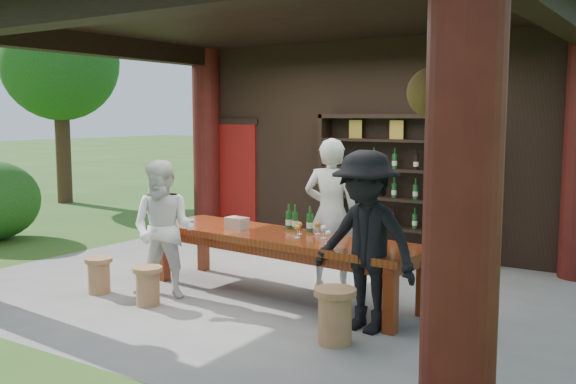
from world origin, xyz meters
The scene contains 14 objects.
ground centered at (0.00, 0.00, 0.00)m, with size 90.00×90.00×0.00m, color #2D5119.
pavilion centered at (-0.01, 0.43, 2.13)m, with size 7.50×6.00×3.60m.
wine_shelf centered at (0.57, 2.45, 1.08)m, with size 2.44×0.37×2.14m.
tasting_table centered at (0.35, -0.30, 0.64)m, with size 3.61×1.22×0.75m.
stool_near_left centered at (-0.71, -1.41, 0.23)m, with size 0.33×0.33×0.44m.
stool_near_right centered at (1.65, -1.34, 0.28)m, with size 0.40×0.40×0.52m.
stool_far_left centered at (-1.56, -1.37, 0.23)m, with size 0.33×0.33×0.43m.
host centered at (0.66, 0.36, 0.93)m, with size 0.68×0.44×1.86m, color beige.
guest_woman centered at (-0.77, -1.06, 0.81)m, with size 0.78×0.61×1.62m, color white.
guest_man centered at (1.71, -0.84, 0.90)m, with size 1.16×0.67×1.79m, color black.
table_bottles centered at (0.39, 0.02, 0.90)m, with size 0.40×0.12×0.31m.
table_glasses centered at (0.97, -0.32, 0.82)m, with size 1.00×0.51×0.15m.
napkin_basket centered at (-0.29, -0.30, 0.82)m, with size 0.26×0.18×0.14m, color #BF6672.
shrubs centered at (1.13, 0.36, 0.56)m, with size 14.11×8.84×1.36m.
Camera 1 is at (4.43, -6.45, 2.12)m, focal length 40.00 mm.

